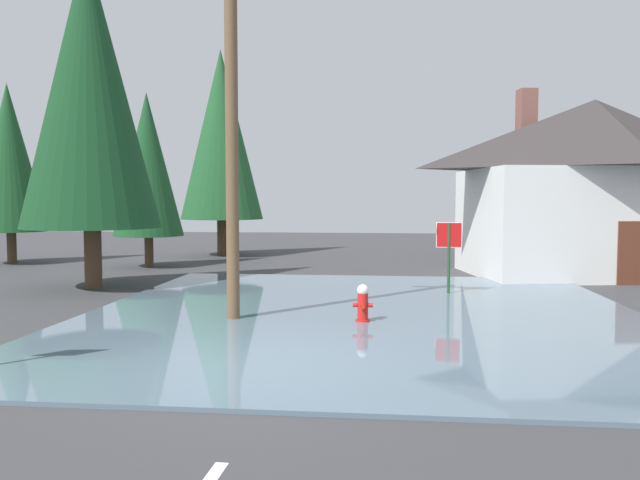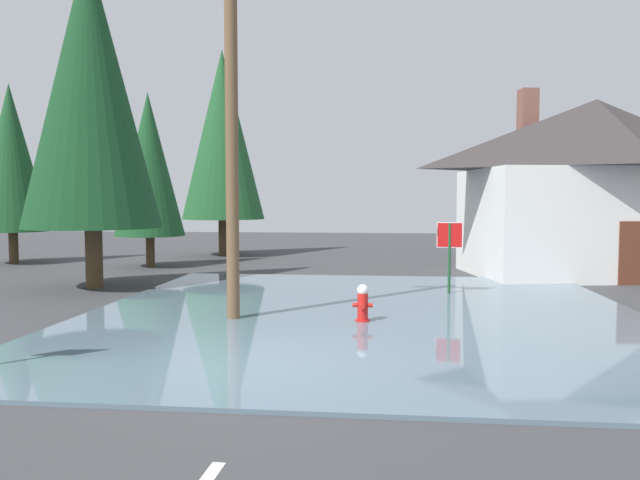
{
  "view_description": "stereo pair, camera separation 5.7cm",
  "coord_description": "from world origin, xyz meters",
  "px_view_note": "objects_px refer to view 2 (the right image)",
  "views": [
    {
      "loc": [
        2.15,
        -9.43,
        2.67
      ],
      "look_at": [
        0.72,
        4.28,
        1.77
      ],
      "focal_mm": 34.62,
      "sensor_mm": 36.0,
      "label": 1
    },
    {
      "loc": [
        2.21,
        -9.42,
        2.67
      ],
      "look_at": [
        0.72,
        4.28,
        1.77
      ],
      "focal_mm": 34.62,
      "sensor_mm": 36.0,
      "label": 2
    }
  ],
  "objects_px": {
    "stop_sign_far": "(450,244)",
    "pine_tree_mid_left": "(11,158)",
    "house": "(594,185)",
    "pine_tree_tall_left": "(149,165)",
    "utility_pole": "(231,104)",
    "pine_tree_short_left": "(223,135)",
    "fire_hydrant": "(363,305)",
    "pine_tree_far_center": "(90,88)"
  },
  "relations": [
    {
      "from": "stop_sign_far",
      "to": "pine_tree_mid_left",
      "type": "relative_size",
      "value": 0.27
    },
    {
      "from": "pine_tree_mid_left",
      "to": "house",
      "type": "bearing_deg",
      "value": -4.22
    },
    {
      "from": "pine_tree_tall_left",
      "to": "stop_sign_far",
      "type": "bearing_deg",
      "value": -29.34
    },
    {
      "from": "utility_pole",
      "to": "house",
      "type": "relative_size",
      "value": 0.93
    },
    {
      "from": "pine_tree_tall_left",
      "to": "pine_tree_short_left",
      "type": "relative_size",
      "value": 0.71
    },
    {
      "from": "fire_hydrant",
      "to": "pine_tree_short_left",
      "type": "xyz_separation_m",
      "value": [
        -7.23,
        15.59,
        5.29
      ]
    },
    {
      "from": "fire_hydrant",
      "to": "house",
      "type": "relative_size",
      "value": 0.09
    },
    {
      "from": "fire_hydrant",
      "to": "utility_pole",
      "type": "bearing_deg",
      "value": 179.57
    },
    {
      "from": "pine_tree_mid_left",
      "to": "pine_tree_far_center",
      "type": "bearing_deg",
      "value": -43.96
    },
    {
      "from": "fire_hydrant",
      "to": "pine_tree_short_left",
      "type": "distance_m",
      "value": 17.98
    },
    {
      "from": "fire_hydrant",
      "to": "pine_tree_far_center",
      "type": "bearing_deg",
      "value": 150.87
    },
    {
      "from": "fire_hydrant",
      "to": "house",
      "type": "distance_m",
      "value": 12.54
    },
    {
      "from": "pine_tree_short_left",
      "to": "fire_hydrant",
      "type": "bearing_deg",
      "value": -65.11
    },
    {
      "from": "stop_sign_far",
      "to": "fire_hydrant",
      "type": "bearing_deg",
      "value": -117.85
    },
    {
      "from": "pine_tree_tall_left",
      "to": "pine_tree_mid_left",
      "type": "height_order",
      "value": "pine_tree_mid_left"
    },
    {
      "from": "fire_hydrant",
      "to": "house",
      "type": "bearing_deg",
      "value": 50.82
    },
    {
      "from": "utility_pole",
      "to": "pine_tree_short_left",
      "type": "relative_size",
      "value": 0.93
    },
    {
      "from": "pine_tree_mid_left",
      "to": "pine_tree_short_left",
      "type": "distance_m",
      "value": 9.1
    },
    {
      "from": "fire_hydrant",
      "to": "pine_tree_short_left",
      "type": "height_order",
      "value": "pine_tree_short_left"
    },
    {
      "from": "pine_tree_short_left",
      "to": "pine_tree_far_center",
      "type": "bearing_deg",
      "value": -95.56
    },
    {
      "from": "stop_sign_far",
      "to": "pine_tree_short_left",
      "type": "height_order",
      "value": "pine_tree_short_left"
    },
    {
      "from": "utility_pole",
      "to": "pine_tree_tall_left",
      "type": "height_order",
      "value": "utility_pole"
    },
    {
      "from": "house",
      "to": "pine_tree_far_center",
      "type": "xyz_separation_m",
      "value": [
        -16.03,
        -4.86,
        2.77
      ]
    },
    {
      "from": "pine_tree_tall_left",
      "to": "pine_tree_mid_left",
      "type": "bearing_deg",
      "value": 173.65
    },
    {
      "from": "stop_sign_far",
      "to": "house",
      "type": "xyz_separation_m",
      "value": [
        5.49,
        5.24,
        1.75
      ]
    },
    {
      "from": "fire_hydrant",
      "to": "stop_sign_far",
      "type": "height_order",
      "value": "stop_sign_far"
    },
    {
      "from": "house",
      "to": "pine_tree_short_left",
      "type": "xyz_separation_m",
      "value": [
        -14.96,
        6.11,
        2.52
      ]
    },
    {
      "from": "fire_hydrant",
      "to": "utility_pole",
      "type": "distance_m",
      "value": 5.14
    },
    {
      "from": "pine_tree_mid_left",
      "to": "pine_tree_short_left",
      "type": "relative_size",
      "value": 0.77
    },
    {
      "from": "utility_pole",
      "to": "pine_tree_tall_left",
      "type": "bearing_deg",
      "value": 119.92
    },
    {
      "from": "pine_tree_tall_left",
      "to": "pine_tree_far_center",
      "type": "height_order",
      "value": "pine_tree_far_center"
    },
    {
      "from": "stop_sign_far",
      "to": "pine_tree_far_center",
      "type": "distance_m",
      "value": 11.47
    },
    {
      "from": "pine_tree_mid_left",
      "to": "pine_tree_short_left",
      "type": "height_order",
      "value": "pine_tree_short_left"
    },
    {
      "from": "pine_tree_short_left",
      "to": "house",
      "type": "bearing_deg",
      "value": -22.22
    },
    {
      "from": "utility_pole",
      "to": "pine_tree_far_center",
      "type": "bearing_deg",
      "value": 139.88
    },
    {
      "from": "pine_tree_short_left",
      "to": "pine_tree_far_center",
      "type": "distance_m",
      "value": 11.02
    },
    {
      "from": "fire_hydrant",
      "to": "utility_pole",
      "type": "relative_size",
      "value": 0.09
    },
    {
      "from": "utility_pole",
      "to": "pine_tree_mid_left",
      "type": "height_order",
      "value": "utility_pole"
    },
    {
      "from": "pine_tree_short_left",
      "to": "utility_pole",
      "type": "bearing_deg",
      "value": -74.23
    },
    {
      "from": "pine_tree_mid_left",
      "to": "pine_tree_short_left",
      "type": "bearing_deg",
      "value": 29.45
    },
    {
      "from": "stop_sign_far",
      "to": "pine_tree_short_left",
      "type": "xyz_separation_m",
      "value": [
        -9.47,
        11.35,
        4.26
      ]
    },
    {
      "from": "utility_pole",
      "to": "house",
      "type": "bearing_deg",
      "value": 41.84
    }
  ]
}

